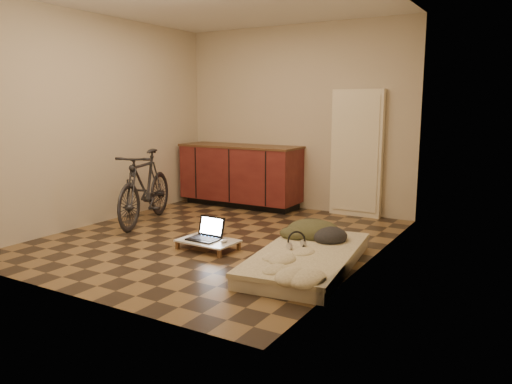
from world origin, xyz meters
The scene contains 10 objects.
room_shell centered at (0.00, 0.00, 1.30)m, with size 3.50×4.00×2.60m.
cabinets centered at (-0.75, 1.70, 0.47)m, with size 1.84×0.62×0.91m.
appliance_panel centered at (0.95, 1.94, 0.85)m, with size 0.70×0.10×1.70m, color #F0E4BE.
bicycle centered at (-1.20, 0.15, 0.51)m, with size 0.47×1.59×1.03m, color black.
futon centered at (1.30, -0.38, 0.08)m, with size 1.04×1.83×0.15m.
clothing_pile centered at (1.17, 0.14, 0.27)m, with size 0.61×0.51×0.24m, color #373821, non-canonical shape.
headphones centered at (1.17, -0.33, 0.22)m, with size 0.22×0.20×0.15m, color black, non-canonical shape.
lap_desk centered at (0.17, -0.40, 0.09)m, with size 0.63×0.42×0.10m.
laptop centered at (0.13, -0.37, 0.15)m, with size 0.33×0.30×0.22m.
mouse centered at (0.37, -0.40, 0.12)m, with size 0.06×0.10×0.03m, color silver.
Camera 1 is at (3.17, -4.50, 1.51)m, focal length 35.00 mm.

